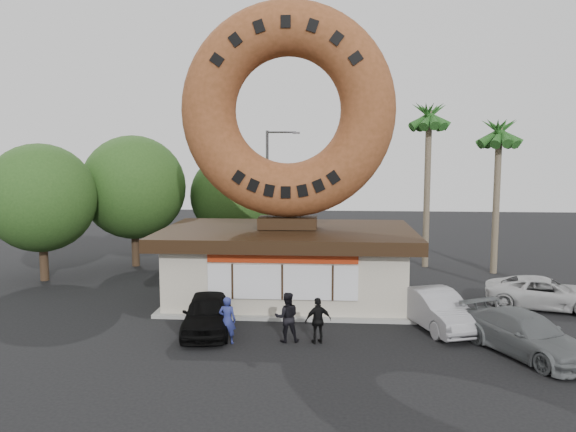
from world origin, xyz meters
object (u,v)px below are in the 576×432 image
(giant_donut, at_px, (288,110))
(car_silver, at_px, (436,309))
(car_black, at_px, (207,313))
(car_white, at_px, (544,293))
(donut_shop, at_px, (288,262))
(person_right, at_px, (318,321))
(car_grey, at_px, (526,334))
(person_left, at_px, (227,320))
(street_lamp, at_px, (270,187))
(person_center, at_px, (287,317))

(giant_donut, relative_size, car_silver, 2.12)
(car_black, bearing_deg, giant_donut, 53.44)
(giant_donut, distance_m, car_white, 13.60)
(donut_shop, relative_size, car_white, 2.33)
(giant_donut, bearing_deg, donut_shop, -90.00)
(person_right, distance_m, car_silver, 4.92)
(car_grey, bearing_deg, donut_shop, 115.57)
(donut_shop, bearing_deg, car_white, -2.88)
(person_left, bearing_deg, street_lamp, -85.05)
(car_silver, bearing_deg, street_lamp, 101.32)
(car_silver, xyz_separation_m, car_white, (5.16, 3.07, -0.06))
(person_right, bearing_deg, car_silver, -174.38)
(person_right, bearing_deg, person_left, -15.08)
(giant_donut, distance_m, car_grey, 13.08)
(car_silver, relative_size, car_grey, 0.93)
(giant_donut, distance_m, car_black, 9.50)
(giant_donut, bearing_deg, person_left, -106.02)
(donut_shop, height_order, car_silver, donut_shop)
(car_silver, bearing_deg, person_right, -173.68)
(person_left, bearing_deg, car_grey, -177.85)
(donut_shop, height_order, car_grey, donut_shop)
(person_center, xyz_separation_m, car_white, (10.73, 5.03, -0.22))
(car_black, height_order, car_white, car_black)
(car_silver, bearing_deg, car_black, 168.79)
(giant_donut, bearing_deg, car_silver, -31.47)
(giant_donut, bearing_deg, street_lamp, 100.51)
(person_right, height_order, car_silver, person_right)
(car_black, bearing_deg, street_lamp, 79.74)
(street_lamp, height_order, car_silver, street_lamp)
(street_lamp, bearing_deg, giant_donut, -79.49)
(person_right, bearing_deg, donut_shop, -94.58)
(car_black, distance_m, car_grey, 11.16)
(person_center, bearing_deg, giant_donut, -94.29)
(giant_donut, xyz_separation_m, car_white, (11.10, -0.57, -7.84))
(car_grey, height_order, car_white, car_grey)
(street_lamp, distance_m, car_white, 17.16)
(street_lamp, bearing_deg, car_silver, -60.23)
(donut_shop, xyz_separation_m, person_right, (1.48, -5.69, -0.95))
(car_black, distance_m, car_white, 14.40)
(person_left, xyz_separation_m, car_grey, (10.07, -0.40, -0.15))
(person_left, bearing_deg, person_center, -166.81)
(donut_shop, xyz_separation_m, car_grey, (8.37, -6.31, -1.07))
(person_left, distance_m, car_grey, 10.08)
(street_lamp, bearing_deg, person_center, -81.88)
(donut_shop, xyz_separation_m, street_lamp, (-1.86, 10.02, 2.72))
(person_left, relative_size, car_white, 0.35)
(person_right, height_order, car_black, person_right)
(donut_shop, height_order, street_lamp, street_lamp)
(street_lamp, distance_m, car_black, 15.23)
(person_center, relative_size, car_white, 0.37)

